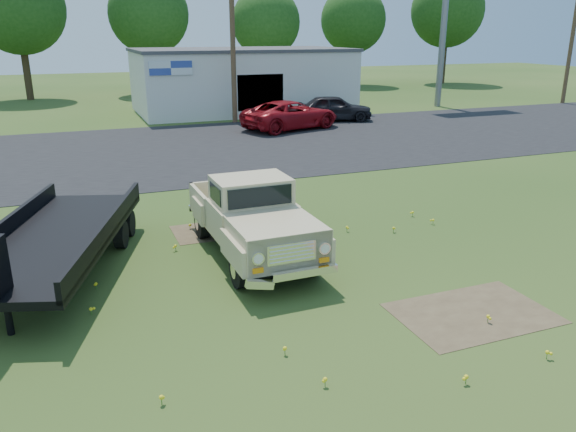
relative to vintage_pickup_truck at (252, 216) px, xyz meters
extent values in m
plane|color=#254516|center=(1.55, -1.47, -0.98)|extent=(140.00, 140.00, 0.00)
cube|color=black|center=(1.55, 13.53, -0.98)|extent=(90.00, 14.00, 0.02)
cube|color=brown|center=(3.05, -4.47, -0.98)|extent=(3.00, 2.00, 0.01)
cube|color=brown|center=(-0.45, 2.03, -0.98)|extent=(2.20, 1.60, 0.01)
cube|color=silver|center=(7.55, 25.53, 1.02)|extent=(14.00, 8.00, 4.00)
cube|color=#3F3F44|center=(7.55, 25.53, 3.07)|extent=(14.20, 8.20, 0.20)
cube|color=black|center=(7.55, 21.58, 0.62)|extent=(3.00, 0.10, 2.20)
cube|color=silver|center=(2.05, 21.48, 2.22)|extent=(2.50, 0.08, 0.80)
cylinder|color=slate|center=(21.55, 22.53, 3.02)|extent=(0.44, 0.44, 8.00)
cylinder|color=#43301F|center=(5.55, 20.53, 3.52)|extent=(0.30, 0.30, 9.00)
cylinder|color=#43301F|center=(31.55, 20.53, 3.52)|extent=(0.30, 0.30, 9.00)
cylinder|color=#3A2B1A|center=(-6.45, 38.03, 1.00)|extent=(0.56, 0.56, 3.96)
sphere|color=#1A4413|center=(-6.45, 38.03, 5.97)|extent=(7.04, 7.04, 7.04)
cylinder|color=#3A2B1A|center=(3.55, 39.03, 0.91)|extent=(0.56, 0.56, 3.78)
sphere|color=#1A4413|center=(3.55, 39.03, 5.65)|extent=(6.72, 6.72, 6.72)
cylinder|color=#3A2B1A|center=(13.55, 37.53, 0.73)|extent=(0.56, 0.56, 3.42)
sphere|color=#1A4413|center=(13.55, 37.53, 5.02)|extent=(6.08, 6.08, 6.08)
cylinder|color=#3A2B1A|center=(23.55, 40.03, 0.82)|extent=(0.56, 0.56, 3.60)
sphere|color=#1A4413|center=(23.55, 40.03, 5.34)|extent=(6.40, 6.40, 6.40)
cylinder|color=#3A2B1A|center=(33.55, 38.53, 1.09)|extent=(0.56, 0.56, 4.14)
sphere|color=#1A4413|center=(33.55, 38.53, 6.29)|extent=(7.36, 7.36, 7.36)
imported|color=maroon|center=(7.76, 16.97, -0.20)|extent=(6.16, 4.15, 1.57)
imported|color=black|center=(11.38, 18.86, -0.21)|extent=(4.87, 3.12, 1.54)
camera|label=1|loc=(-3.86, -12.24, 4.23)|focal=35.00mm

